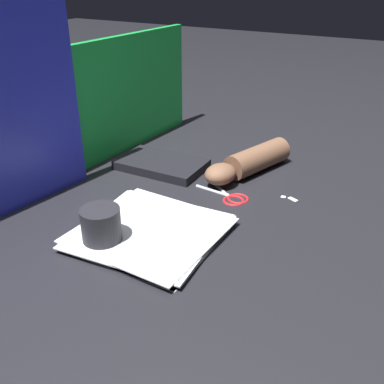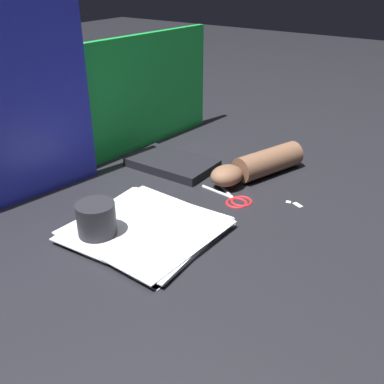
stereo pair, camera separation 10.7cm
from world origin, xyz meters
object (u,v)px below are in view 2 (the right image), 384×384
Objects in this scene: paper_stack at (146,229)px; scissors at (234,198)px; book_closed at (172,163)px; hand_forearm at (258,165)px; mug at (97,222)px.

paper_stack is 1.94× the size of scissors.
hand_forearm is (0.09, -0.24, 0.02)m from book_closed.
book_closed is 0.26m from scissors.
mug reaches higher than paper_stack.
mug is (-0.50, 0.13, 0.01)m from hand_forearm.
book_closed is at bearing 28.16° from paper_stack.
book_closed is at bearing 75.09° from scissors.
book_closed is 2.77× the size of mug.
book_closed reaches higher than paper_stack.
book_closed is 0.79× the size of hand_forearm.
hand_forearm is (0.41, -0.07, 0.03)m from paper_stack.
hand_forearm is 0.51m from mug.
scissors is (0.25, -0.08, -0.00)m from paper_stack.
book_closed is at bearing 14.54° from mug.
paper_stack is 0.36m from book_closed.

